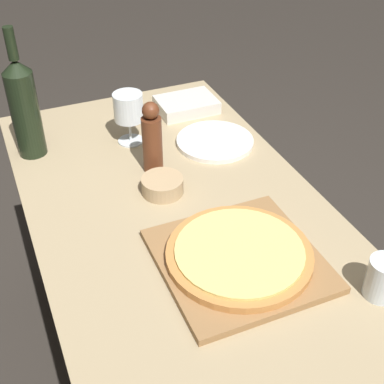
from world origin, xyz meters
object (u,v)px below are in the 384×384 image
pizza (239,254)px  wine_bottle (24,107)px  pepper_mill (153,139)px  wine_glass (128,109)px  small_bowl (162,185)px

pizza → wine_bottle: 0.75m
pizza → pepper_mill: (-0.05, 0.43, 0.07)m
pizza → wine_glass: (-0.06, 0.60, 0.08)m
wine_glass → pizza: bearing=-84.0°
pepper_mill → wine_glass: (-0.02, 0.17, 0.01)m
pizza → small_bowl: size_ratio=2.96×
pizza → wine_glass: wine_glass is taller
small_bowl → pizza: bearing=-78.7°
small_bowl → wine_bottle: bearing=130.5°
pizza → pepper_mill: bearing=96.2°
pizza → wine_glass: 0.61m
pizza → small_bowl: bearing=101.3°
pepper_mill → pizza: bearing=-83.8°
pepper_mill → small_bowl: (-0.02, -0.11, -0.08)m
wine_glass → small_bowl: size_ratio=1.42×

